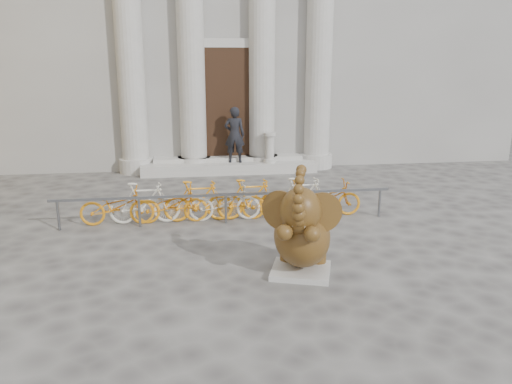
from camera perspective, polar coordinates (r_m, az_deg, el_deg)
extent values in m
plane|color=#474442|center=(8.57, 2.55, -11.03)|extent=(80.00, 80.00, 0.00)
cube|color=gray|center=(22.76, -4.59, 20.31)|extent=(22.00, 10.00, 12.00)
cube|color=black|center=(17.63, -3.31, 9.97)|extent=(2.40, 0.16, 4.00)
cylinder|color=#A8A59E|center=(17.49, -14.25, 15.11)|extent=(0.90, 0.90, 8.00)
cylinder|color=#A8A59E|center=(17.40, -7.45, 15.42)|extent=(0.90, 0.90, 8.00)
cylinder|color=#A8A59E|center=(17.60, 0.68, 15.53)|extent=(0.90, 0.90, 8.00)
cylinder|color=#A8A59E|center=(18.01, 7.22, 15.40)|extent=(0.90, 0.90, 8.00)
cube|color=#A8A59E|center=(17.42, -3.07, 2.87)|extent=(6.00, 1.20, 0.36)
cube|color=#A8A59E|center=(9.17, 5.15, -8.95)|extent=(1.28, 1.21, 0.10)
ellipsoid|color=black|center=(9.24, 5.34, -6.34)|extent=(1.09, 1.06, 0.66)
ellipsoid|color=black|center=(8.95, 5.26, -5.07)|extent=(1.34, 1.49, 1.08)
cylinder|color=black|center=(9.46, 3.69, -6.95)|extent=(0.39, 0.39, 0.27)
cylinder|color=black|center=(9.41, 7.09, -7.14)|extent=(0.39, 0.39, 0.27)
cylinder|color=black|center=(8.51, 3.50, -4.60)|extent=(0.43, 0.66, 0.41)
cylinder|color=black|center=(8.47, 6.56, -4.76)|extent=(0.43, 0.66, 0.41)
ellipsoid|color=black|center=(8.42, 5.11, -2.19)|extent=(0.88, 0.85, 0.83)
cylinder|color=black|center=(8.58, 2.84, -2.11)|extent=(0.60, 0.46, 0.70)
cylinder|color=black|center=(8.52, 7.54, -2.34)|extent=(0.70, 0.06, 0.70)
cone|color=beige|center=(8.28, 4.09, -3.65)|extent=(0.09, 0.24, 0.11)
cone|color=beige|center=(8.26, 5.80, -3.74)|extent=(0.19, 0.24, 0.11)
cube|color=slate|center=(11.72, -3.50, -0.31)|extent=(8.00, 0.06, 0.06)
cylinder|color=slate|center=(12.14, -21.66, -2.52)|extent=(0.06, 0.06, 0.70)
cylinder|color=slate|center=(11.84, -13.18, -2.28)|extent=(0.06, 0.06, 0.70)
cylinder|color=slate|center=(11.81, -3.47, -1.95)|extent=(0.06, 0.06, 0.70)
cylinder|color=slate|center=(12.12, 5.99, -1.57)|extent=(0.06, 0.06, 0.70)
cylinder|color=slate|center=(12.67, 13.92, -1.21)|extent=(0.06, 0.06, 0.70)
imported|color=orange|center=(12.10, -15.61, -1.34)|extent=(1.70, 0.50, 1.00)
imported|color=beige|center=(12.03, -12.63, -1.24)|extent=(1.66, 0.47, 1.00)
imported|color=orange|center=(11.99, -9.62, -1.14)|extent=(1.70, 0.50, 1.00)
imported|color=orange|center=(11.98, -6.60, -1.03)|extent=(1.66, 0.47, 1.00)
imported|color=beige|center=(12.01, -3.58, -0.92)|extent=(1.70, 0.50, 1.00)
imported|color=orange|center=(12.07, -0.59, -0.82)|extent=(1.66, 0.47, 1.00)
imported|color=orange|center=(12.17, 2.37, -0.71)|extent=(1.70, 0.50, 1.00)
imported|color=beige|center=(12.29, 5.27, -0.60)|extent=(1.66, 0.47, 1.00)
imported|color=orange|center=(12.45, 8.10, -0.49)|extent=(1.70, 0.50, 1.00)
imported|color=black|center=(17.16, -2.47, 6.55)|extent=(0.76, 0.56, 1.91)
cylinder|color=#A8A59E|center=(17.25, 1.55, 3.60)|extent=(0.42, 0.42, 0.13)
cylinder|color=#A8A59E|center=(17.17, 1.56, 4.95)|extent=(0.30, 0.30, 0.95)
cylinder|color=#A8A59E|center=(17.10, 1.57, 6.63)|extent=(0.42, 0.42, 0.11)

